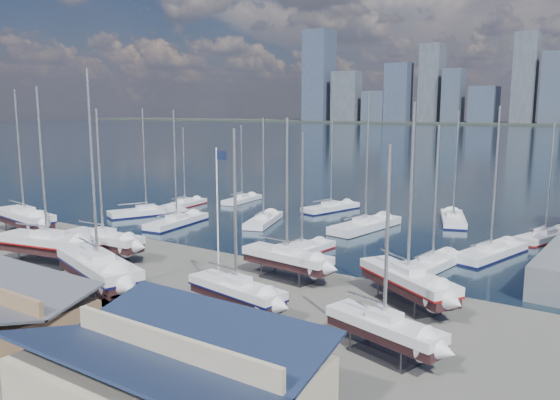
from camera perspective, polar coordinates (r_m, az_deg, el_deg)
The scene contains 26 objects.
ground at distance 49.28m, azimuth -11.28°, elevation -8.27°, with size 1400.00×1400.00×0.00m, color #605E59.
shed_blue at distance 27.34m, azimuth -11.37°, elevation -17.71°, with size 13.65×9.45×4.71m.
sailboat_cradle_0 at distance 71.94m, azimuth -25.15°, elevation -1.66°, with size 10.99×4.53×17.15m.
sailboat_cradle_1 at distance 57.25m, azimuth -23.11°, elevation -4.17°, with size 10.90×4.89×16.94m.
sailboat_cradle_2 at distance 57.35m, azimuth -17.98°, elevation -3.95°, with size 9.21×3.03×14.92m.
sailboat_cradle_3 at distance 46.87m, azimuth -18.47°, elevation -6.73°, with size 11.63×6.39×17.95m.
sailboat_cradle_4 at distance 48.11m, azimuth 0.72°, elevation -6.06°, with size 8.80×3.32×14.17m.
sailboat_cradle_5 at distance 40.01m, azimuth -4.60°, elevation -9.37°, with size 8.53×3.63×13.56m.
sailboat_cradle_6 at distance 42.96m, azimuth 13.19°, elevation -8.14°, with size 9.41×7.36×15.38m.
sailboat_cradle_7 at distance 34.20m, azimuth 10.83°, elevation -12.90°, with size 8.03×4.17×12.87m.
sailboat_moored_0 at distance 79.78m, azimuth -13.78°, elevation -1.35°, with size 7.12×10.77×15.72m.
sailboat_moored_1 at distance 85.79m, azimuth -9.89°, elevation -0.48°, with size 3.31×8.75×12.77m.
sailboat_moored_2 at distance 88.64m, azimuth -4.00°, elevation -0.04°, with size 3.23×8.81×13.02m.
sailboat_moored_3 at distance 71.99m, azimuth -10.72°, elevation -2.39°, with size 4.15×10.62×15.47m.
sailboat_moored_4 at distance 71.70m, azimuth -1.72°, elevation -2.27°, with size 5.61×9.95×14.49m.
sailboat_moored_5 at distance 81.17m, azimuth 5.33°, elevation -0.94°, with size 5.27×10.34×14.89m.
sailboat_moored_6 at distance 56.85m, azimuth 2.30°, elevation -5.39°, with size 3.48×9.05×13.20m.
sailboat_moored_7 at distance 68.95m, azimuth 8.91°, elevation -2.84°, with size 5.04×12.13×17.77m.
sailboat_moored_8 at distance 75.99m, azimuth 17.62°, elevation -2.05°, with size 6.17×10.67×15.39m.
sailboat_moored_9 at distance 53.82m, azimuth 15.64°, elevation -6.57°, with size 3.98×9.61×14.08m.
sailboat_moored_10 at distance 59.60m, azimuth 21.13°, elevation -5.33°, with size 5.57×11.05×15.92m.
sailboat_moored_11 at distance 69.75m, azimuth 25.97°, elevation -3.57°, with size 5.71×9.75×14.08m.
car_b at distance 44.12m, azimuth -24.82°, elevation -10.11°, with size 1.53×4.39×1.45m, color gray.
car_c at distance 42.12m, azimuth -17.10°, elevation -10.48°, with size 2.58×5.60×1.56m, color gray.
car_d at distance 36.84m, azimuth -13.48°, elevation -13.41°, with size 1.90×4.68×1.36m, color gray.
flagpole at distance 43.87m, azimuth -6.47°, elevation -1.13°, with size 1.05×0.12×11.87m.
Camera 1 is at (33.52, -42.96, 14.79)m, focal length 35.00 mm.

